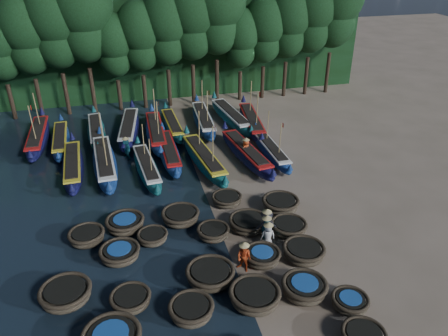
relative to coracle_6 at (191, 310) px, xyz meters
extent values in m
plane|color=gray|center=(2.65, 6.20, -0.44)|extent=(120.00, 120.00, 0.00)
cube|color=black|center=(2.65, 29.70, 4.56)|extent=(40.00, 3.00, 10.00)
torus|color=#382E21|center=(6.45, -2.98, 0.10)|extent=(1.85, 1.85, 0.17)
cylinder|color=black|center=(6.45, -2.98, 0.14)|extent=(1.41, 1.41, 0.05)
torus|color=#382E21|center=(-3.32, -0.76, 0.28)|extent=(2.43, 2.43, 0.23)
cylinder|color=black|center=(-3.32, -0.76, 0.32)|extent=(1.85, 1.85, 0.07)
cylinder|color=#1B4B97|center=(-3.32, -0.76, 0.37)|extent=(1.42, 1.42, 0.05)
ellipsoid|color=#4B422F|center=(0.00, 0.00, -0.10)|extent=(2.07, 2.07, 0.69)
torus|color=#382E21|center=(0.00, 0.00, 0.23)|extent=(2.00, 2.00, 0.21)
cylinder|color=black|center=(0.00, 0.00, 0.27)|extent=(1.50, 1.50, 0.06)
ellipsoid|color=#4B422F|center=(2.86, 0.09, -0.08)|extent=(2.77, 2.77, 0.73)
torus|color=#382E21|center=(2.86, 0.09, 0.26)|extent=(2.33, 2.33, 0.22)
cylinder|color=black|center=(2.86, 0.09, 0.31)|extent=(1.77, 1.77, 0.07)
ellipsoid|color=#4B422F|center=(5.17, -0.01, -0.07)|extent=(2.18, 2.18, 0.74)
torus|color=#382E21|center=(5.17, -0.01, 0.28)|extent=(2.12, 2.12, 0.23)
cylinder|color=black|center=(5.17, -0.01, 0.32)|extent=(1.59, 1.59, 0.07)
cylinder|color=#1B4B97|center=(5.17, -0.01, 0.37)|extent=(1.22, 1.22, 0.05)
ellipsoid|color=#4B422F|center=(6.82, -1.17, -0.16)|extent=(1.87, 1.87, 0.57)
torus|color=#382E21|center=(6.82, -1.17, 0.11)|extent=(1.68, 1.68, 0.17)
cylinder|color=black|center=(6.82, -1.17, 0.14)|extent=(1.27, 1.27, 0.05)
cylinder|color=#1B4B97|center=(6.82, -1.17, 0.18)|extent=(0.97, 0.97, 0.03)
ellipsoid|color=#4B422F|center=(-5.24, 2.28, -0.09)|extent=(2.48, 2.48, 0.70)
torus|color=#382E21|center=(-5.24, 2.28, 0.24)|extent=(2.34, 2.34, 0.21)
cylinder|color=black|center=(-5.24, 2.28, 0.28)|extent=(1.78, 1.78, 0.06)
ellipsoid|color=#4B422F|center=(-2.47, 1.30, -0.14)|extent=(1.79, 1.79, 0.61)
torus|color=#382E21|center=(-2.47, 1.30, 0.14)|extent=(1.84, 1.84, 0.18)
cylinder|color=black|center=(-2.47, 1.30, 0.18)|extent=(1.39, 1.39, 0.06)
ellipsoid|color=#4B422F|center=(1.26, 1.95, -0.10)|extent=(2.91, 2.91, 0.68)
torus|color=#382E21|center=(1.26, 1.95, 0.22)|extent=(2.35, 2.35, 0.21)
cylinder|color=black|center=(1.26, 1.95, 0.26)|extent=(1.80, 1.80, 0.06)
ellipsoid|color=#4B422F|center=(4.06, 2.63, -0.13)|extent=(1.80, 1.80, 0.63)
torus|color=#382E21|center=(4.06, 2.63, 0.16)|extent=(1.89, 1.89, 0.19)
cylinder|color=black|center=(4.06, 2.63, 0.20)|extent=(1.43, 1.43, 0.06)
cylinder|color=#1B4B97|center=(4.06, 2.63, 0.24)|extent=(1.10, 1.10, 0.04)
ellipsoid|color=#4B422F|center=(6.18, 2.39, -0.09)|extent=(2.18, 2.18, 0.70)
torus|color=#382E21|center=(6.18, 2.39, 0.23)|extent=(2.18, 2.18, 0.21)
cylinder|color=black|center=(6.18, 2.39, 0.28)|extent=(1.65, 1.65, 0.06)
ellipsoid|color=#4B422F|center=(-2.80, 4.59, -0.12)|extent=(2.12, 2.12, 0.64)
torus|color=#382E21|center=(-2.80, 4.59, 0.18)|extent=(2.07, 2.07, 0.20)
cylinder|color=black|center=(-2.80, 4.59, 0.22)|extent=(1.57, 1.57, 0.06)
cylinder|color=#1B4B97|center=(-2.80, 4.59, 0.26)|extent=(1.21, 1.21, 0.04)
ellipsoid|color=#4B422F|center=(-1.06, 5.60, -0.16)|extent=(1.78, 1.78, 0.56)
torus|color=#382E21|center=(-1.06, 5.60, 0.10)|extent=(1.65, 1.65, 0.17)
cylinder|color=black|center=(-1.06, 5.60, 0.14)|extent=(1.24, 1.24, 0.05)
ellipsoid|color=#4B422F|center=(2.15, 5.19, -0.14)|extent=(1.67, 1.67, 0.60)
torus|color=#382E21|center=(2.15, 5.19, 0.14)|extent=(1.79, 1.79, 0.18)
cylinder|color=black|center=(2.15, 5.19, 0.18)|extent=(1.35, 1.35, 0.05)
ellipsoid|color=#4B422F|center=(4.22, 5.51, -0.13)|extent=(2.29, 2.29, 0.64)
torus|color=#382E21|center=(4.22, 5.51, 0.17)|extent=(2.20, 2.20, 0.19)
cylinder|color=black|center=(4.22, 5.51, 0.21)|extent=(1.69, 1.69, 0.06)
ellipsoid|color=#4B422F|center=(6.24, 4.59, -0.13)|extent=(2.34, 2.34, 0.64)
torus|color=#382E21|center=(6.24, 4.59, 0.17)|extent=(2.03, 2.03, 0.19)
cylinder|color=black|center=(6.24, 4.59, 0.21)|extent=(1.54, 1.54, 0.06)
ellipsoid|color=#4B422F|center=(-4.45, 6.41, -0.12)|extent=(2.00, 2.00, 0.66)
torus|color=#382E21|center=(-4.45, 6.41, 0.19)|extent=(1.94, 1.94, 0.20)
cylinder|color=black|center=(-4.45, 6.41, 0.23)|extent=(1.46, 1.46, 0.06)
ellipsoid|color=#4B422F|center=(-2.41, 7.07, -0.10)|extent=(2.54, 2.54, 0.70)
torus|color=#382E21|center=(-2.41, 7.07, 0.23)|extent=(2.17, 2.17, 0.21)
cylinder|color=black|center=(-2.41, 7.07, 0.27)|extent=(1.64, 1.64, 0.06)
cylinder|color=#1B4B97|center=(-2.41, 7.07, 0.32)|extent=(1.26, 1.26, 0.04)
ellipsoid|color=#4B422F|center=(0.67, 7.03, -0.10)|extent=(2.59, 2.59, 0.68)
torus|color=#382E21|center=(0.67, 7.03, 0.21)|extent=(2.18, 2.18, 0.21)
cylinder|color=black|center=(0.67, 7.03, 0.26)|extent=(1.66, 1.66, 0.06)
ellipsoid|color=#4B422F|center=(3.69, 8.23, -0.16)|extent=(2.27, 2.27, 0.56)
torus|color=#382E21|center=(3.69, 8.23, 0.10)|extent=(1.87, 1.87, 0.17)
cylinder|color=black|center=(3.69, 8.23, 0.13)|extent=(1.43, 1.43, 0.05)
ellipsoid|color=#4B422F|center=(6.60, 6.78, -0.08)|extent=(2.15, 2.15, 0.73)
torus|color=#382E21|center=(6.60, 6.78, 0.26)|extent=(2.23, 2.23, 0.22)
cylinder|color=black|center=(6.60, 6.78, 0.30)|extent=(1.68, 1.68, 0.07)
ellipsoid|color=#10103C|center=(-5.53, 14.64, 0.05)|extent=(1.80, 8.01, 0.99)
cone|color=#10103C|center=(-5.71, 18.51, 0.70)|extent=(0.44, 0.44, 0.60)
cone|color=#10103C|center=(-5.35, 10.76, 0.65)|extent=(0.44, 0.44, 0.50)
cube|color=gold|center=(-5.53, 14.64, 0.47)|extent=(1.33, 6.20, 0.12)
cube|color=black|center=(-5.53, 14.64, 0.55)|extent=(1.03, 5.40, 0.10)
ellipsoid|color=navy|center=(-3.42, 14.51, 0.10)|extent=(2.11, 8.82, 1.09)
cone|color=navy|center=(-3.68, 18.77, 0.81)|extent=(0.48, 0.48, 0.66)
cone|color=navy|center=(-3.16, 10.26, 0.76)|extent=(0.48, 0.48, 0.55)
cube|color=silver|center=(-3.42, 14.51, 0.56)|extent=(1.56, 6.83, 0.13)
cube|color=black|center=(-3.42, 14.51, 0.65)|extent=(1.21, 5.94, 0.11)
cylinder|color=#997F4C|center=(-3.39, 15.83, 1.85)|extent=(0.08, 0.26, 3.06)
cylinder|color=#997F4C|center=(-3.21, 12.89, 1.85)|extent=(0.08, 0.26, 3.06)
plane|color=red|center=(-3.04, 12.90, 3.18)|extent=(0.00, 0.38, 0.38)
ellipsoid|color=#0F5751|center=(-0.65, 13.21, 0.02)|extent=(2.00, 7.52, 0.93)
cone|color=#0F5751|center=(-0.97, 16.82, 0.62)|extent=(0.41, 0.41, 0.56)
cone|color=#0F5751|center=(-0.32, 9.60, 0.58)|extent=(0.41, 0.41, 0.46)
cube|color=silver|center=(-0.65, 13.21, 0.41)|extent=(1.49, 5.83, 0.11)
cube|color=black|center=(-0.65, 13.21, 0.48)|extent=(1.17, 5.06, 0.09)
cylinder|color=#997F4C|center=(-0.65, 14.33, 1.51)|extent=(0.07, 0.22, 2.60)
cylinder|color=#997F4C|center=(-0.43, 11.83, 1.51)|extent=(0.07, 0.22, 2.60)
plane|color=red|center=(-0.29, 11.84, 2.64)|extent=(0.00, 0.33, 0.33)
ellipsoid|color=navy|center=(1.13, 15.14, 0.04)|extent=(1.41, 7.77, 0.97)
cone|color=navy|center=(1.12, 18.93, 0.67)|extent=(0.43, 0.43, 0.58)
cone|color=navy|center=(1.13, 11.35, 0.62)|extent=(0.43, 0.43, 0.49)
cube|color=#B41616|center=(1.13, 15.14, 0.45)|extent=(1.03, 6.02, 0.12)
cube|color=black|center=(1.13, 15.14, 0.53)|extent=(0.76, 5.24, 0.10)
ellipsoid|color=#0F5751|center=(3.36, 13.39, 0.08)|extent=(2.56, 8.59, 1.06)
cone|color=#0F5751|center=(2.85, 17.48, 0.77)|extent=(0.47, 0.47, 0.64)
cone|color=#0F5751|center=(3.87, 9.29, 0.72)|extent=(0.47, 0.47, 0.53)
cube|color=gold|center=(3.36, 13.39, 0.53)|extent=(1.91, 6.65, 0.13)
cube|color=black|center=(3.36, 13.39, 0.61)|extent=(1.52, 5.77, 0.11)
cylinder|color=#997F4C|center=(3.31, 14.66, 1.78)|extent=(0.07, 0.25, 2.96)
cylinder|color=#997F4C|center=(3.66, 11.82, 1.78)|extent=(0.07, 0.25, 2.96)
plane|color=red|center=(3.82, 11.84, 3.07)|extent=(0.00, 0.37, 0.37)
ellipsoid|color=#10103C|center=(6.50, 13.53, 0.09)|extent=(2.64, 8.61, 1.06)
cone|color=#10103C|center=(5.95, 17.62, 0.77)|extent=(0.47, 0.47, 0.64)
cone|color=#10103C|center=(7.05, 9.43, 0.72)|extent=(0.47, 0.47, 0.53)
cube|color=#B41616|center=(6.50, 13.53, 0.53)|extent=(1.98, 6.66, 0.13)
cube|color=black|center=(6.50, 13.53, 0.62)|extent=(1.58, 5.78, 0.11)
ellipsoid|color=navy|center=(8.42, 13.63, 0.01)|extent=(1.42, 7.32, 0.91)
cone|color=navy|center=(8.37, 17.19, 0.61)|extent=(0.40, 0.40, 0.55)
cone|color=navy|center=(8.47, 10.07, 0.56)|extent=(0.40, 0.40, 0.46)
cube|color=silver|center=(8.42, 13.63, 0.40)|extent=(1.04, 5.68, 0.11)
cube|color=black|center=(8.42, 13.63, 0.47)|extent=(0.79, 4.94, 0.09)
cylinder|color=#997F4C|center=(8.49, 14.73, 1.47)|extent=(0.06, 0.22, 2.56)
cylinder|color=#997F4C|center=(8.53, 12.26, 1.47)|extent=(0.06, 0.22, 2.56)
plane|color=red|center=(8.67, 12.27, 2.59)|extent=(0.00, 0.32, 0.32)
ellipsoid|color=#10103C|center=(-8.41, 20.16, 0.09)|extent=(1.64, 8.55, 1.07)
cone|color=#10103C|center=(-8.46, 24.32, 0.78)|extent=(0.47, 0.47, 0.64)
cone|color=#10103C|center=(-8.36, 16.00, 0.73)|extent=(0.47, 0.47, 0.53)
cube|color=#B41616|center=(-8.41, 20.16, 0.54)|extent=(1.20, 6.63, 0.13)
cube|color=black|center=(-8.41, 20.16, 0.62)|extent=(0.90, 5.77, 0.11)
cylinder|color=#997F4C|center=(-8.31, 21.44, 1.80)|extent=(0.07, 0.25, 2.99)
cylinder|color=#997F4C|center=(-8.28, 18.56, 1.80)|extent=(0.07, 0.25, 2.99)
plane|color=red|center=(-8.12, 18.56, 3.10)|extent=(0.00, 0.37, 0.37)
ellipsoid|color=navy|center=(-6.68, 19.27, 0.02)|extent=(1.69, 7.47, 0.93)
cone|color=navy|center=(-6.85, 22.88, 0.62)|extent=(0.41, 0.41, 0.56)
cone|color=navy|center=(-6.50, 15.66, 0.58)|extent=(0.41, 0.41, 0.46)
cube|color=gold|center=(-6.68, 19.27, 0.41)|extent=(1.25, 5.79, 0.11)
cube|color=black|center=(-6.68, 19.27, 0.48)|extent=(0.96, 5.04, 0.09)
ellipsoid|color=#0F5751|center=(-4.01, 20.30, 0.04)|extent=(1.79, 7.78, 0.97)
cone|color=#0F5751|center=(-4.21, 24.06, 0.67)|extent=(0.42, 0.42, 0.58)
cone|color=#0F5751|center=(-3.81, 16.54, 0.62)|extent=(0.42, 0.42, 0.48)
cube|color=silver|center=(-4.01, 20.30, 0.44)|extent=(1.33, 6.03, 0.12)
cube|color=black|center=(-4.01, 20.30, 0.52)|extent=(1.03, 5.24, 0.10)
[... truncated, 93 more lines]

